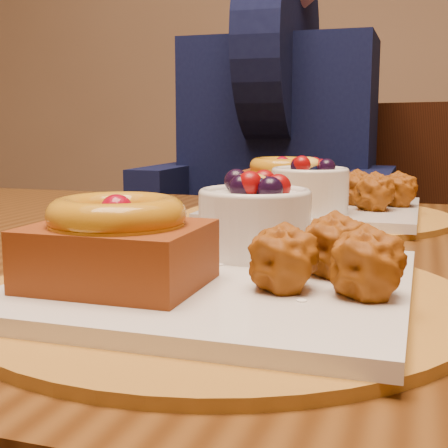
{
  "coord_description": "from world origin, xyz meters",
  "views": [
    {
      "loc": [
        0.26,
        -0.55,
        0.89
      ],
      "look_at": [
        0.1,
        -0.06,
        0.81
      ],
      "focal_mm": 50.0,
      "sensor_mm": 36.0,
      "label": 1
    }
  ],
  "objects": [
    {
      "name": "dining_table",
      "position": [
        0.12,
        0.11,
        0.68
      ],
      "size": [
        1.6,
        0.9,
        0.76
      ],
      "color": "#3B1F0A",
      "rests_on": "ground"
    },
    {
      "name": "diner",
      "position": [
        -0.05,
        0.82,
        0.88
      ],
      "size": [
        0.51,
        0.49,
        0.83
      ],
      "rotation": [
        0.0,
        0.0,
        -0.23
      ],
      "color": "black",
      "rests_on": "ground"
    },
    {
      "name": "place_setting_near",
      "position": [
        0.11,
        -0.1,
        0.78
      ],
      "size": [
        0.38,
        0.38,
        0.09
      ],
      "color": "brown",
      "rests_on": "dining_table"
    },
    {
      "name": "chair_far",
      "position": [
        0.06,
        0.9,
        0.52
      ],
      "size": [
        0.57,
        0.57,
        0.94
      ],
      "rotation": [
        0.0,
        0.0,
        -0.32
      ],
      "color": "black",
      "rests_on": "ground"
    },
    {
      "name": "place_setting_far",
      "position": [
        0.11,
        0.33,
        0.78
      ],
      "size": [
        0.38,
        0.38,
        0.09
      ],
      "color": "brown",
      "rests_on": "dining_table"
    }
  ]
}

